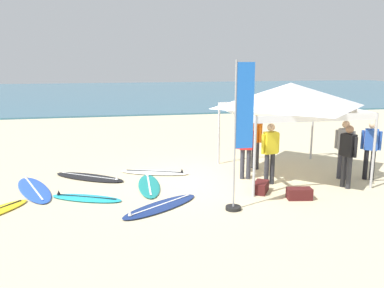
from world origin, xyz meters
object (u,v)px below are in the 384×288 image
person_red (246,146)px  person_blue (371,146)px  canopy_tent (290,95)px  surfboard_cyan (86,198)px  surfboard_black (90,177)px  person_grey (344,146)px  surfboard_navy (161,206)px  person_black (348,152)px  surfboard_white (155,172)px  gear_bag_by_pole (261,187)px  person_yellow (270,150)px  surfboard_teal (149,185)px  surfboard_blue (34,189)px  gear_bag_near_tent (299,194)px  banner_flag (240,143)px  person_orange (256,138)px

person_red → person_blue: bearing=-12.7°
canopy_tent → surfboard_cyan: (-5.81, -1.04, -2.35)m
surfboard_black → person_grey: size_ratio=1.32×
surfboard_navy → person_black: bearing=5.5°
surfboard_white → person_red: size_ratio=1.26×
person_grey → person_blue: bearing=-15.4°
surfboard_cyan → gear_bag_by_pole: 4.46m
surfboard_navy → person_yellow: person_yellow is taller
person_red → person_grey: size_ratio=1.00×
surfboard_teal → surfboard_blue: bearing=174.7°
surfboard_white → person_yellow: size_ratio=1.26×
person_yellow → gear_bag_near_tent: person_yellow is taller
person_red → person_yellow: (0.48, -0.63, 0.00)m
surfboard_navy → surfboard_black: (-1.74, 2.78, -0.00)m
surfboard_black → surfboard_white: bearing=4.0°
gear_bag_by_pole → surfboard_navy: bearing=-167.9°
banner_flag → gear_bag_by_pole: (0.96, 1.04, -1.43)m
surfboard_white → person_yellow: 3.58m
surfboard_black → surfboard_white: same height
surfboard_teal → gear_bag_by_pole: bearing=-20.6°
person_black → surfboard_blue: bearing=170.2°
banner_flag → surfboard_teal: bearing=131.4°
surfboard_black → gear_bag_by_pole: size_ratio=3.76×
person_orange → person_red: (-0.67, -1.01, 0.00)m
person_red → gear_bag_by_pole: size_ratio=2.85×
person_black → gear_bag_near_tent: person_black is taller
surfboard_white → person_red: 2.90m
canopy_tent → person_grey: 2.11m
surfboard_blue → person_red: 5.92m
surfboard_teal → surfboard_navy: (0.11, -1.64, -0.00)m
person_grey → person_yellow: bearing=-179.0°
canopy_tent → surfboard_teal: (-4.18, -0.34, -2.35)m
person_black → gear_bag_by_pole: person_black is taller
person_black → person_yellow: 2.03m
canopy_tent → gear_bag_by_pole: canopy_tent is taller
surfboard_navy → banner_flag: bearing=-14.9°
surfboard_teal → person_yellow: bearing=-7.6°
canopy_tent → surfboard_cyan: 6.36m
surfboard_navy → person_grey: bearing=12.8°
surfboard_teal → surfboard_black: same height
surfboard_teal → gear_bag_near_tent: size_ratio=3.58×
banner_flag → person_black: bearing=15.9°
surfboard_teal → surfboard_white: bearing=76.7°
person_black → person_orange: same height
person_grey → surfboard_white: bearing=162.3°
surfboard_cyan → person_grey: bearing=2.4°
person_red → banner_flag: (-0.96, -2.29, 0.59)m
person_orange → surfboard_navy: bearing=-140.0°
surfboard_blue → person_orange: bearing=8.1°
surfboard_teal → person_blue: (6.28, -0.60, 0.95)m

